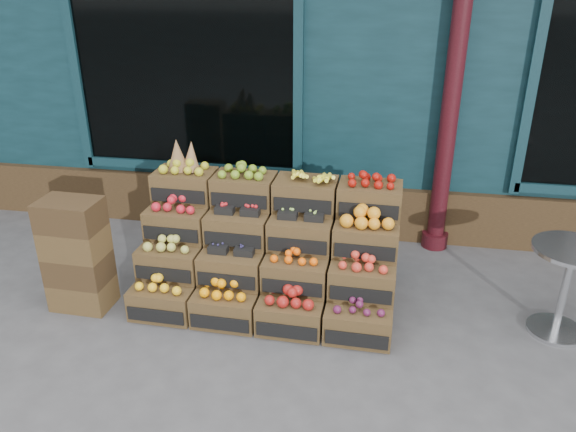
# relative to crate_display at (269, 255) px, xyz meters

# --- Properties ---
(ground) EXTENTS (60.00, 60.00, 0.00)m
(ground) POSITION_rel_crate_display_xyz_m (0.38, -0.72, -0.44)
(ground) COLOR #444447
(ground) RESTS_ON ground
(crate_display) EXTENTS (2.29, 1.14, 1.42)m
(crate_display) POSITION_rel_crate_display_xyz_m (0.00, 0.00, 0.00)
(crate_display) COLOR #48351C
(crate_display) RESTS_ON ground
(spare_crates) EXTENTS (0.53, 0.37, 1.03)m
(spare_crates) POSITION_rel_crate_display_xyz_m (-1.63, -0.44, 0.08)
(spare_crates) COLOR #48351C
(spare_crates) RESTS_ON ground
(bistro_table) EXTENTS (0.64, 0.64, 0.80)m
(bistro_table) POSITION_rel_crate_display_xyz_m (2.50, -0.11, 0.06)
(bistro_table) COLOR #B2B5B9
(bistro_table) RESTS_ON ground
(shopkeeper) EXTENTS (0.70, 0.49, 1.83)m
(shopkeeper) POSITION_rel_crate_display_xyz_m (-1.53, 2.02, 0.48)
(shopkeeper) COLOR #1E6A21
(shopkeeper) RESTS_ON ground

